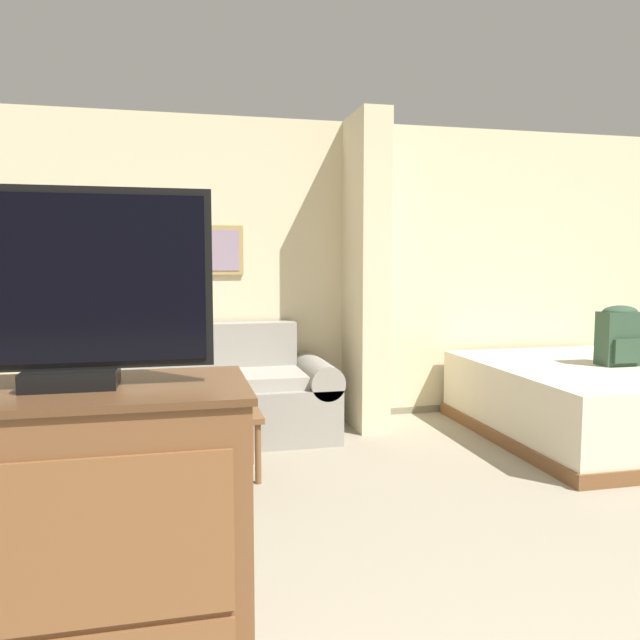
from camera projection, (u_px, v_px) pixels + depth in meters
name	position (u px, v px, depth m)	size (l,w,h in m)	color
wall_back	(325.00, 273.00, 5.52)	(7.74, 0.16, 2.60)	beige
wall_partition_pillar	(366.00, 273.00, 5.21)	(0.24, 0.63, 2.60)	beige
couch	(212.00, 398.00, 4.91)	(1.94, 0.84, 0.89)	gray
coffee_table	(214.00, 422.00, 4.02)	(0.60, 0.47, 0.42)	brown
side_table	(58.00, 388.00, 4.57)	(0.49, 0.49, 0.56)	brown
table_lamp	(56.00, 338.00, 4.54)	(0.30, 0.30, 0.44)	tan
tv_dresser	(79.00, 577.00, 1.71)	(0.94, 0.50, 1.06)	brown
tv	(68.00, 289.00, 1.64)	(0.75, 0.16, 0.53)	black
bed	(587.00, 400.00, 4.95)	(1.60, 2.04, 0.58)	brown
backpack	(619.00, 335.00, 4.89)	(0.31, 0.21, 0.47)	#2D4733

